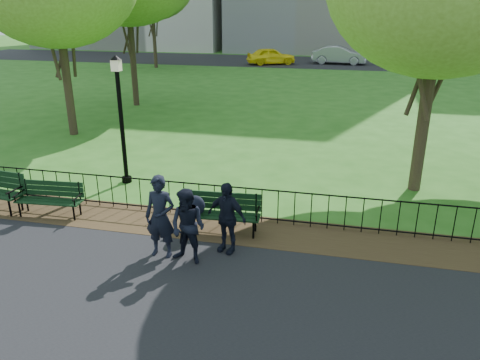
% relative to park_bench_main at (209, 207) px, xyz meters
% --- Properties ---
extents(ground, '(120.00, 120.00, 0.00)m').
position_rel_park_bench_main_xyz_m(ground, '(-0.30, -1.22, -0.65)').
color(ground, '#295E18').
extents(dirt_strip, '(60.00, 1.60, 0.01)m').
position_rel_park_bench_main_xyz_m(dirt_strip, '(-0.30, 0.28, -0.63)').
color(dirt_strip, '#332515').
rests_on(dirt_strip, ground).
extents(far_street, '(70.00, 9.00, 0.01)m').
position_rel_park_bench_main_xyz_m(far_street, '(-0.30, 33.78, -0.64)').
color(far_street, black).
rests_on(far_street, ground).
extents(iron_fence, '(24.06, 0.06, 1.00)m').
position_rel_park_bench_main_xyz_m(iron_fence, '(-0.30, 0.78, -0.15)').
color(iron_fence, black).
rests_on(iron_fence, ground).
extents(park_bench_main, '(1.82, 0.67, 1.02)m').
position_rel_park_bench_main_xyz_m(park_bench_main, '(0.00, 0.00, 0.00)').
color(park_bench_main, black).
rests_on(park_bench_main, ground).
extents(park_bench_left_a, '(1.71, 0.65, 0.95)m').
position_rel_park_bench_main_xyz_m(park_bench_left_a, '(-4.20, 0.01, -0.10)').
color(park_bench_left_a, black).
rests_on(park_bench_left_a, ground).
extents(lamppost, '(0.34, 0.34, 3.74)m').
position_rel_park_bench_main_xyz_m(lamppost, '(-3.39, 2.59, 1.39)').
color(lamppost, black).
rests_on(lamppost, ground).
extents(person_left, '(0.67, 0.44, 1.81)m').
position_rel_park_bench_main_xyz_m(person_left, '(-0.68, -1.28, 0.27)').
color(person_left, black).
rests_on(person_left, asphalt_path).
extents(person_mid, '(0.86, 0.57, 1.62)m').
position_rel_park_bench_main_xyz_m(person_mid, '(-0.03, -1.41, 0.17)').
color(person_mid, black).
rests_on(person_mid, asphalt_path).
extents(person_right, '(1.00, 0.64, 1.59)m').
position_rel_park_bench_main_xyz_m(person_right, '(0.62, -0.78, 0.16)').
color(person_right, black).
rests_on(person_right, asphalt_path).
extents(taxi, '(4.45, 3.18, 1.41)m').
position_rel_park_bench_main_xyz_m(taxi, '(-3.81, 31.42, 0.07)').
color(taxi, yellow).
rests_on(taxi, far_street).
extents(sedan_silver, '(4.71, 1.87, 1.53)m').
position_rel_park_bench_main_xyz_m(sedan_silver, '(1.89, 32.99, 0.13)').
color(sedan_silver, '#97999E').
rests_on(sedan_silver, far_street).
extents(sedan_dark, '(4.94, 3.28, 1.33)m').
position_rel_park_bench_main_xyz_m(sedan_dark, '(11.50, 32.30, 0.03)').
color(sedan_dark, black).
rests_on(sedan_dark, far_street).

